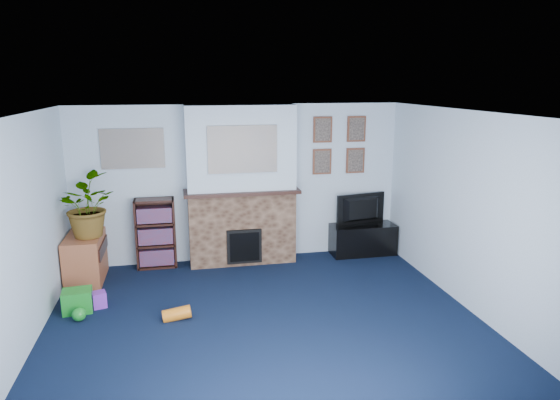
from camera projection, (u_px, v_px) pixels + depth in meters
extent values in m
cube|color=black|center=(266.00, 322.00, 5.79)|extent=(5.00, 4.50, 0.01)
cube|color=white|center=(264.00, 113.00, 5.23)|extent=(5.00, 4.50, 0.01)
cube|color=silver|center=(240.00, 183.00, 7.66)|extent=(5.00, 0.04, 2.40)
cube|color=silver|center=(322.00, 314.00, 3.37)|extent=(5.00, 0.04, 2.40)
cube|color=silver|center=(21.00, 237.00, 5.03)|extent=(0.04, 4.50, 2.40)
cube|color=silver|center=(469.00, 212.00, 6.00)|extent=(0.04, 4.50, 2.40)
cube|color=brown|center=(242.00, 228.00, 7.62)|extent=(1.60, 0.40, 1.10)
cube|color=brown|center=(241.00, 149.00, 7.34)|extent=(1.60, 0.40, 1.30)
cube|color=brown|center=(242.00, 191.00, 7.45)|extent=(1.72, 0.50, 0.05)
cube|color=brown|center=(244.00, 246.00, 7.47)|extent=(0.52, 0.08, 0.52)
cube|color=brown|center=(245.00, 247.00, 7.43)|extent=(0.44, 0.02, 0.44)
cube|color=gray|center=(243.00, 149.00, 7.13)|extent=(1.00, 0.03, 0.68)
cube|color=gray|center=(133.00, 149.00, 7.21)|extent=(0.90, 0.03, 0.58)
cube|color=brown|center=(323.00, 130.00, 7.70)|extent=(0.30, 0.03, 0.40)
cube|color=brown|center=(356.00, 129.00, 7.81)|extent=(0.30, 0.03, 0.40)
cube|color=brown|center=(322.00, 162.00, 7.82)|extent=(0.30, 0.03, 0.40)
cube|color=brown|center=(355.00, 161.00, 7.93)|extent=(0.30, 0.03, 0.40)
cube|color=black|center=(363.00, 240.00, 8.05)|extent=(1.03, 0.43, 0.49)
imported|color=black|center=(363.00, 210.00, 7.95)|extent=(0.86, 0.27, 0.49)
cube|color=black|center=(156.00, 231.00, 7.54)|extent=(0.58, 0.02, 1.05)
cube|color=black|center=(137.00, 234.00, 7.37)|extent=(0.03, 0.28, 1.05)
cube|color=black|center=(175.00, 232.00, 7.47)|extent=(0.03, 0.28, 1.05)
cube|color=black|center=(158.00, 265.00, 7.54)|extent=(0.56, 0.28, 0.03)
cube|color=black|center=(157.00, 244.00, 7.46)|extent=(0.56, 0.28, 0.03)
cube|color=black|center=(155.00, 223.00, 7.38)|extent=(0.56, 0.28, 0.03)
cube|color=black|center=(154.00, 200.00, 7.30)|extent=(0.56, 0.28, 0.03)
cube|color=black|center=(157.00, 256.00, 7.49)|extent=(0.50, 0.22, 0.24)
cube|color=black|center=(156.00, 235.00, 7.42)|extent=(0.50, 0.22, 0.24)
cube|color=black|center=(155.00, 214.00, 7.34)|extent=(0.50, 0.22, 0.22)
cube|color=#A05433|center=(85.00, 257.00, 6.94)|extent=(0.47, 0.84, 0.66)
imported|color=#26661E|center=(84.00, 206.00, 6.73)|extent=(0.97, 1.01, 0.86)
cube|color=gold|center=(238.00, 185.00, 7.40)|extent=(0.11, 0.06, 0.15)
cylinder|color=#B2BFC6|center=(260.00, 184.00, 7.47)|extent=(0.06, 0.06, 0.18)
sphere|color=gray|center=(201.00, 187.00, 7.30)|extent=(0.13, 0.13, 0.13)
cylinder|color=purple|center=(288.00, 184.00, 7.55)|extent=(0.06, 0.06, 0.12)
cube|color=#198C26|center=(77.00, 300.00, 6.04)|extent=(0.37, 0.31, 0.27)
sphere|color=#198C26|center=(79.00, 314.00, 5.81)|extent=(0.16, 0.16, 0.16)
cube|color=purple|center=(99.00, 299.00, 6.16)|extent=(0.20, 0.20, 0.20)
cylinder|color=orange|center=(177.00, 314.00, 5.85)|extent=(0.34, 0.15, 0.20)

